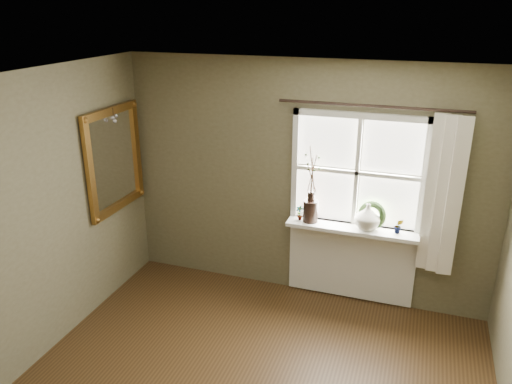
{
  "coord_description": "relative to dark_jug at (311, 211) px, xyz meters",
  "views": [
    {
      "loc": [
        1.13,
        -2.66,
        3.1
      ],
      "look_at": [
        -0.31,
        1.55,
        1.41
      ],
      "focal_mm": 35.0,
      "sensor_mm": 36.0,
      "label": 1
    }
  ],
  "objects": [
    {
      "name": "curtain",
      "position": [
        1.28,
        0.01,
        0.33
      ],
      "size": [
        0.36,
        0.12,
        1.59
      ],
      "primitive_type": "cube",
      "color": "silver",
      "rests_on": "wall_back"
    },
    {
      "name": "ceiling",
      "position": [
        -0.11,
        -2.12,
        1.56
      ],
      "size": [
        4.5,
        4.5,
        0.0
      ],
      "primitive_type": "plane",
      "color": "silver",
      "rests_on": "ground"
    },
    {
      "name": "potted_plant_right",
      "position": [
        0.91,
        0.0,
        -0.04
      ],
      "size": [
        0.09,
        0.08,
        0.16
      ],
      "primitive_type": "imported",
      "rotation": [
        0.0,
        0.0,
        -0.06
      ],
      "color": "#314C21",
      "rests_on": "window_sill"
    },
    {
      "name": "curtain_rod",
      "position": [
        0.54,
        0.05,
        1.14
      ],
      "size": [
        1.84,
        0.03,
        0.03
      ],
      "primitive_type": "cylinder",
      "rotation": [
        0.0,
        1.57,
        0.0
      ],
      "color": "black",
      "rests_on": "wall_back"
    },
    {
      "name": "potted_plant_left",
      "position": [
        -0.12,
        0.0,
        -0.04
      ],
      "size": [
        0.09,
        0.07,
        0.16
      ],
      "primitive_type": "imported",
      "rotation": [
        0.0,
        0.0,
        -0.2
      ],
      "color": "#314C21",
      "rests_on": "window_sill"
    },
    {
      "name": "window_frame",
      "position": [
        0.44,
        0.11,
        0.44
      ],
      "size": [
        1.36,
        0.06,
        1.24
      ],
      "color": "white",
      "rests_on": "wall_back"
    },
    {
      "name": "dark_jug",
      "position": [
        0.0,
        0.0,
        0.0
      ],
      "size": [
        0.16,
        0.16,
        0.24
      ],
      "primitive_type": "cylinder",
      "rotation": [
        0.0,
        0.0,
        0.01
      ],
      "color": "black",
      "rests_on": "window_sill"
    },
    {
      "name": "window_apron",
      "position": [
        0.44,
        0.11,
        -0.58
      ],
      "size": [
        1.36,
        0.04,
        0.88
      ],
      "primitive_type": "cube",
      "color": "white",
      "rests_on": "ground"
    },
    {
      "name": "cream_vase",
      "position": [
        0.59,
        0.0,
        0.02
      ],
      "size": [
        0.33,
        0.33,
        0.28
      ],
      "primitive_type": "imported",
      "rotation": [
        0.0,
        0.0,
        -0.29
      ],
      "color": "beige",
      "rests_on": "window_sill"
    },
    {
      "name": "window_sill",
      "position": [
        0.44,
        0.0,
        -0.14
      ],
      "size": [
        1.36,
        0.26,
        0.04
      ],
      "primitive_type": "cube",
      "color": "white",
      "rests_on": "wall_back"
    },
    {
      "name": "wreath",
      "position": [
        0.63,
        0.04,
        -0.01
      ],
      "size": [
        0.31,
        0.18,
        0.3
      ],
      "primitive_type": "torus",
      "rotation": [
        1.36,
        0.0,
        -0.18
      ],
      "color": "#314C21",
      "rests_on": "window_sill"
    },
    {
      "name": "gilt_mirror",
      "position": [
        -2.07,
        -0.43,
        0.49
      ],
      "size": [
        0.1,
        0.95,
        1.13
      ],
      "color": "white",
      "rests_on": "wall_left"
    },
    {
      "name": "wall_back",
      "position": [
        -0.11,
        0.18,
        0.26
      ],
      "size": [
        4.0,
        0.1,
        2.6
      ],
      "primitive_type": "cube",
      "color": "brown",
      "rests_on": "ground"
    }
  ]
}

